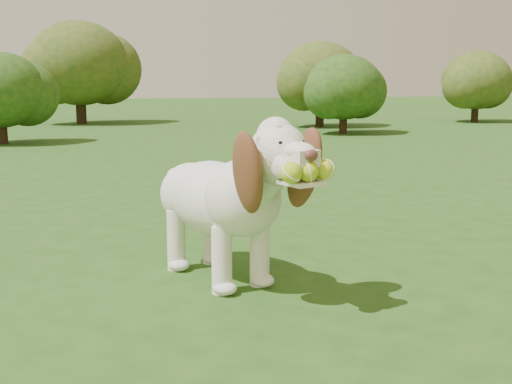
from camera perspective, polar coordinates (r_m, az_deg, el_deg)
name	(u,v)px	position (r m, az deg, el deg)	size (l,w,h in m)	color
ground	(257,281)	(3.33, 0.12, -7.93)	(80.00, 80.00, 0.00)	#214814
dog	(226,194)	(3.21, -2.65, -0.17)	(0.69, 1.31, 0.86)	white
shrub_h	(477,80)	(17.78, 19.01, 9.37)	(1.76, 1.76, 1.83)	#382314
shrub_i	(79,63)	(16.68, -15.46, 10.96)	(2.43, 2.43, 2.52)	#382314
shrub_b	(0,90)	(11.50, -21.80, 8.42)	(1.47, 1.47, 1.52)	#382314
shrub_f	(320,77)	(15.05, 5.74, 10.16)	(1.89, 1.89, 1.95)	#382314
shrub_d	(344,87)	(12.98, 7.82, 9.21)	(1.52, 1.52, 1.57)	#382314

